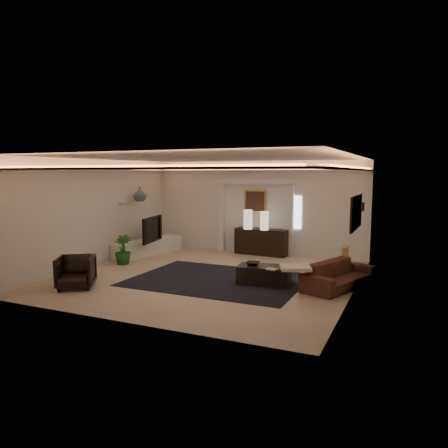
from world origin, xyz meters
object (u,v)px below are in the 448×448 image
at_px(console, 262,242).
at_px(sofa, 339,275).
at_px(coffee_table, 264,275).
at_px(armchair, 76,272).

height_order(console, sofa, console).
distance_m(console, sofa, 4.11).
distance_m(coffee_table, armchair, 4.22).
bearing_deg(sofa, coffee_table, 123.85).
relative_size(console, coffee_table, 1.42).
bearing_deg(sofa, console, 64.72).
bearing_deg(armchair, coffee_table, -2.42).
distance_m(sofa, armchair, 5.85).
bearing_deg(console, sofa, -42.60).
relative_size(coffee_table, armchair, 1.48).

